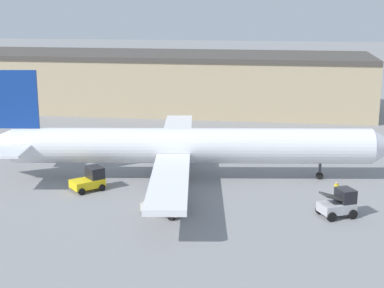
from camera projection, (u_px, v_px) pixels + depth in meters
name	position (u px, v px, depth m)	size (l,w,h in m)	color
ground_plane	(192.00, 179.00, 59.19)	(400.00, 400.00, 0.00)	gray
terminal_building	(138.00, 81.00, 95.70)	(73.89, 16.68, 9.15)	tan
airplane	(182.00, 147.00, 58.40)	(42.36, 34.93, 10.91)	white
ground_crew_worker	(336.00, 191.00, 52.43)	(0.39, 0.39, 1.79)	#1E2338
baggage_tug	(167.00, 205.00, 49.02)	(3.86, 2.86, 1.93)	beige
belt_loader_truck	(339.00, 204.00, 48.71)	(3.42, 3.11, 2.33)	#B2B2B7
pushback_tug	(90.00, 180.00, 55.49)	(3.45, 3.43, 2.15)	yellow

